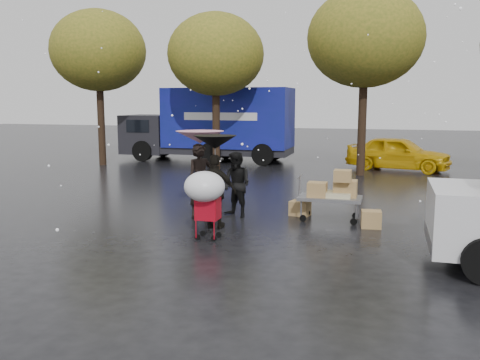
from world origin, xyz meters
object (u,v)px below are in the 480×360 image
(shopping_cart, at_px, (205,190))
(yellow_taxi, at_px, (398,153))
(person_pink, at_px, (201,181))
(blue_truck, at_px, (212,125))
(person_black, at_px, (215,192))
(vendor_cart, at_px, (334,191))

(shopping_cart, xyz_separation_m, yellow_taxi, (3.96, 12.59, -0.35))
(person_pink, xyz_separation_m, shopping_cart, (0.87, -2.00, 0.14))
(person_pink, height_order, blue_truck, blue_truck)
(shopping_cart, bearing_deg, person_black, 98.05)
(shopping_cart, height_order, yellow_taxi, shopping_cart)
(blue_truck, height_order, yellow_taxi, blue_truck)
(person_pink, bearing_deg, blue_truck, 61.26)
(blue_truck, bearing_deg, yellow_taxi, -7.05)
(blue_truck, bearing_deg, shopping_cart, -71.00)
(vendor_cart, relative_size, yellow_taxi, 0.36)
(person_pink, bearing_deg, vendor_cart, -36.84)
(vendor_cart, relative_size, blue_truck, 0.18)
(shopping_cart, relative_size, yellow_taxi, 0.35)
(vendor_cart, height_order, blue_truck, blue_truck)
(shopping_cart, distance_m, yellow_taxi, 13.21)
(person_pink, relative_size, blue_truck, 0.22)
(blue_truck, distance_m, yellow_taxi, 8.80)
(shopping_cart, xyz_separation_m, blue_truck, (-4.71, 13.67, 0.69))
(person_pink, relative_size, person_black, 1.09)
(person_pink, relative_size, yellow_taxi, 0.44)
(vendor_cart, xyz_separation_m, yellow_taxi, (1.62, 10.02, -0.01))
(person_pink, height_order, shopping_cart, person_pink)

